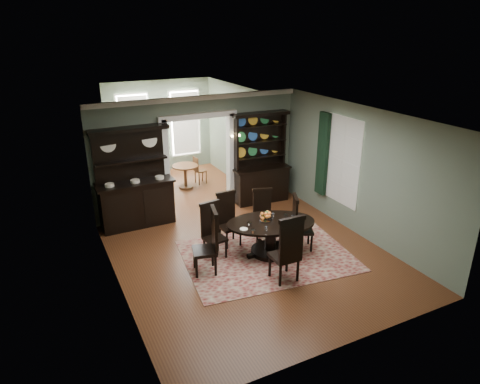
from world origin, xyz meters
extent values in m
cube|color=brown|center=(0.00, 0.00, -0.01)|extent=(5.50, 6.00, 0.01)
cube|color=silver|center=(0.00, 0.00, 3.00)|extent=(5.50, 6.00, 0.01)
cube|color=#5E6D5A|center=(-2.75, 0.00, 1.50)|extent=(0.01, 6.00, 3.00)
cube|color=#5E6D5A|center=(2.75, 0.00, 1.50)|extent=(0.01, 6.00, 3.00)
cube|color=#5E6D5A|center=(0.00, -3.00, 1.50)|extent=(5.50, 0.01, 3.00)
cube|color=#5E6D5A|center=(-1.83, 3.00, 1.50)|extent=(1.85, 0.01, 3.00)
cube|color=#5E6D5A|center=(1.83, 3.00, 1.50)|extent=(1.85, 0.01, 3.00)
cube|color=#5E6D5A|center=(0.00, 3.00, 2.75)|extent=(1.80, 0.01, 0.50)
cube|color=white|center=(0.00, 2.95, 2.94)|extent=(5.50, 0.10, 0.12)
cube|color=brown|center=(0.00, 4.75, -0.01)|extent=(3.50, 3.50, 0.01)
cube|color=silver|center=(0.00, 4.75, 3.00)|extent=(3.50, 3.50, 0.01)
cube|color=#5E6D5A|center=(-1.75, 4.75, 1.50)|extent=(0.01, 3.50, 3.00)
cube|color=#5E6D5A|center=(1.75, 4.75, 1.50)|extent=(0.01, 3.50, 3.00)
cube|color=#5E6D5A|center=(0.00, 6.50, 1.50)|extent=(3.50, 0.01, 3.00)
cube|color=white|center=(-0.85, 6.45, 1.55)|extent=(1.05, 0.06, 2.20)
cube|color=white|center=(0.85, 6.45, 1.55)|extent=(1.05, 0.06, 2.20)
cube|color=white|center=(-0.90, 3.00, 1.25)|extent=(0.14, 0.25, 2.50)
cube|color=white|center=(0.90, 3.00, 1.25)|extent=(0.14, 0.25, 2.50)
cube|color=white|center=(0.00, 3.00, 2.50)|extent=(2.08, 0.25, 0.14)
cube|color=white|center=(2.74, 0.60, 1.60)|extent=(0.02, 1.10, 2.00)
cube|color=white|center=(2.73, 0.60, 1.60)|extent=(0.01, 1.22, 2.12)
cube|color=black|center=(2.65, 1.28, 1.60)|extent=(0.10, 0.35, 2.10)
cube|color=gold|center=(0.95, 2.92, 1.85)|extent=(0.08, 0.05, 0.18)
sphere|color=#FFD88C|center=(0.85, 2.77, 1.93)|extent=(0.07, 0.07, 0.07)
sphere|color=#FFD88C|center=(1.05, 2.77, 1.93)|extent=(0.07, 0.07, 0.07)
cube|color=maroon|center=(0.31, -0.09, 0.01)|extent=(3.76, 2.95, 0.01)
ellipsoid|color=black|center=(0.43, -0.01, 0.72)|extent=(2.14, 1.65, 0.05)
cylinder|color=black|center=(0.43, -0.01, 0.69)|extent=(2.15, 2.15, 0.03)
cylinder|color=black|center=(0.43, -0.01, 0.38)|extent=(0.24, 0.24, 0.66)
cylinder|color=black|center=(0.43, -0.01, 0.05)|extent=(0.83, 0.83, 0.10)
cylinder|color=silver|center=(0.34, 0.07, 0.77)|extent=(0.25, 0.25, 0.05)
cube|color=black|center=(-0.70, 0.38, 0.43)|extent=(0.48, 0.46, 0.06)
cube|color=black|center=(-0.73, 0.56, 0.80)|extent=(0.43, 0.10, 0.73)
cube|color=black|center=(-0.73, 0.56, 1.18)|extent=(0.47, 0.13, 0.07)
cylinder|color=black|center=(-0.85, 0.19, 0.21)|extent=(0.05, 0.05, 0.43)
cylinder|color=black|center=(-0.51, 0.23, 0.21)|extent=(0.05, 0.05, 0.43)
cylinder|color=black|center=(-0.89, 0.52, 0.21)|extent=(0.05, 0.05, 0.43)
cylinder|color=black|center=(-0.56, 0.57, 0.21)|extent=(0.05, 0.05, 0.43)
cube|color=black|center=(-0.18, 0.74, 0.43)|extent=(0.45, 0.43, 0.06)
cube|color=black|center=(-0.18, 0.93, 0.81)|extent=(0.43, 0.07, 0.73)
cube|color=black|center=(-0.18, 0.93, 1.18)|extent=(0.47, 0.09, 0.08)
cylinder|color=black|center=(-0.34, 0.57, 0.22)|extent=(0.05, 0.05, 0.43)
cylinder|color=black|center=(0.00, 0.58, 0.22)|extent=(0.05, 0.05, 0.43)
cylinder|color=black|center=(-0.35, 0.91, 0.22)|extent=(0.05, 0.05, 0.43)
cylinder|color=black|center=(-0.01, 0.92, 0.22)|extent=(0.05, 0.05, 0.43)
cube|color=black|center=(0.61, 0.65, 0.42)|extent=(0.53, 0.51, 0.05)
cube|color=black|center=(0.67, 0.82, 0.78)|extent=(0.41, 0.18, 0.71)
cube|color=black|center=(0.67, 0.82, 1.15)|extent=(0.45, 0.21, 0.07)
cylinder|color=black|center=(0.41, 0.54, 0.21)|extent=(0.05, 0.05, 0.42)
cylinder|color=black|center=(0.72, 0.44, 0.21)|extent=(0.05, 0.05, 0.42)
cylinder|color=black|center=(0.51, 0.85, 0.21)|extent=(0.05, 0.05, 0.42)
cylinder|color=black|center=(0.82, 0.75, 0.21)|extent=(0.05, 0.05, 0.42)
cube|color=black|center=(-1.12, -0.08, 0.48)|extent=(0.56, 0.58, 0.06)
cube|color=black|center=(-0.92, -0.13, 0.89)|extent=(0.17, 0.48, 0.81)
cube|color=black|center=(-0.92, -0.13, 1.31)|extent=(0.20, 0.52, 0.08)
cylinder|color=black|center=(-1.26, 0.15, 0.24)|extent=(0.05, 0.05, 0.48)
cylinder|color=black|center=(-1.35, -0.22, 0.24)|extent=(0.05, 0.05, 0.48)
cylinder|color=black|center=(-0.89, 0.05, 0.24)|extent=(0.05, 0.05, 0.48)
cylinder|color=black|center=(-0.98, -0.31, 0.24)|extent=(0.05, 0.05, 0.48)
cube|color=black|center=(1.17, -0.13, 0.44)|extent=(0.56, 0.57, 0.06)
cube|color=black|center=(1.00, -0.05, 0.82)|extent=(0.23, 0.42, 0.74)
cube|color=black|center=(1.00, -0.05, 1.20)|extent=(0.26, 0.46, 0.08)
cylinder|color=black|center=(1.26, -0.36, 0.22)|extent=(0.05, 0.05, 0.44)
cylinder|color=black|center=(1.40, -0.04, 0.22)|extent=(0.05, 0.05, 0.44)
cylinder|color=black|center=(0.94, -0.21, 0.22)|extent=(0.05, 0.05, 0.44)
cylinder|color=black|center=(1.09, 0.10, 0.22)|extent=(0.05, 0.05, 0.44)
cube|color=black|center=(0.15, -0.99, 0.50)|extent=(0.50, 0.48, 0.07)
cube|color=black|center=(0.15, -1.21, 0.93)|extent=(0.50, 0.06, 0.85)
cube|color=black|center=(0.15, -1.21, 1.37)|extent=(0.54, 0.08, 0.09)
cylinder|color=black|center=(0.35, -0.80, 0.25)|extent=(0.05, 0.05, 0.50)
cylinder|color=black|center=(-0.04, -0.80, 0.25)|extent=(0.05, 0.05, 0.50)
cylinder|color=black|center=(0.35, -1.19, 0.25)|extent=(0.05, 0.05, 0.50)
cylinder|color=black|center=(-0.04, -1.19, 0.25)|extent=(0.05, 0.05, 0.50)
cube|color=black|center=(-1.78, 2.68, 0.54)|extent=(1.74, 0.61, 1.08)
cube|color=black|center=(-1.78, 2.68, 1.10)|extent=(1.85, 0.67, 0.05)
cube|color=black|center=(-1.78, 2.91, 1.75)|extent=(1.73, 0.10, 1.28)
cube|color=black|center=(-1.78, 2.81, 1.62)|extent=(1.68, 0.32, 0.04)
cube|color=black|center=(-1.78, 2.78, 2.38)|extent=(1.84, 0.40, 0.09)
cube|color=black|center=(1.68, 2.68, 0.48)|extent=(1.51, 0.61, 0.95)
cube|color=black|center=(1.68, 2.68, 0.96)|extent=(1.62, 0.67, 0.04)
cube|color=black|center=(1.68, 2.89, 1.69)|extent=(1.48, 0.14, 1.44)
cube|color=black|center=(0.96, 2.79, 1.69)|extent=(0.07, 0.28, 1.48)
cube|color=black|center=(2.40, 2.79, 1.69)|extent=(0.07, 0.28, 1.48)
cube|color=black|center=(1.68, 2.77, 2.43)|extent=(1.60, 0.42, 0.08)
cube|color=black|center=(1.68, 2.79, 1.27)|extent=(1.49, 0.35, 0.03)
cube|color=black|center=(1.68, 2.79, 1.69)|extent=(1.49, 0.35, 0.03)
cube|color=black|center=(1.68, 2.79, 2.12)|extent=(1.49, 0.35, 0.03)
cylinder|color=#4F2B16|center=(0.14, 4.57, 0.70)|extent=(0.77, 0.77, 0.04)
cylinder|color=#4F2B16|center=(0.14, 4.57, 0.36)|extent=(0.10, 0.10, 0.68)
cylinder|color=#4F2B16|center=(0.14, 4.57, 0.03)|extent=(0.43, 0.43, 0.06)
cylinder|color=#4F2B16|center=(-0.62, 4.62, 0.44)|extent=(0.40, 0.40, 0.04)
cube|color=#4F2B16|center=(-0.46, 4.56, 0.69)|extent=(0.15, 0.34, 0.49)
cylinder|color=#4F2B16|center=(-0.71, 4.79, 0.22)|extent=(0.04, 0.04, 0.44)
cylinder|color=#4F2B16|center=(-0.80, 4.53, 0.22)|extent=(0.04, 0.04, 0.44)
cylinder|color=#4F2B16|center=(-0.45, 4.70, 0.22)|extent=(0.04, 0.04, 0.44)
cylinder|color=#4F2B16|center=(-0.54, 4.44, 0.22)|extent=(0.04, 0.04, 0.44)
cylinder|color=#4F2B16|center=(0.70, 4.76, 0.41)|extent=(0.36, 0.36, 0.04)
cube|color=#4F2B16|center=(0.54, 4.74, 0.64)|extent=(0.07, 0.33, 0.45)
cylinder|color=#4F2B16|center=(0.85, 4.65, 0.20)|extent=(0.03, 0.03, 0.41)
cylinder|color=#4F2B16|center=(0.81, 4.90, 0.20)|extent=(0.03, 0.03, 0.41)
cylinder|color=#4F2B16|center=(0.59, 4.62, 0.20)|extent=(0.03, 0.03, 0.41)
cylinder|color=#4F2B16|center=(0.56, 4.87, 0.20)|extent=(0.03, 0.03, 0.41)
camera|label=1|loc=(-3.78, -7.02, 4.64)|focal=32.00mm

